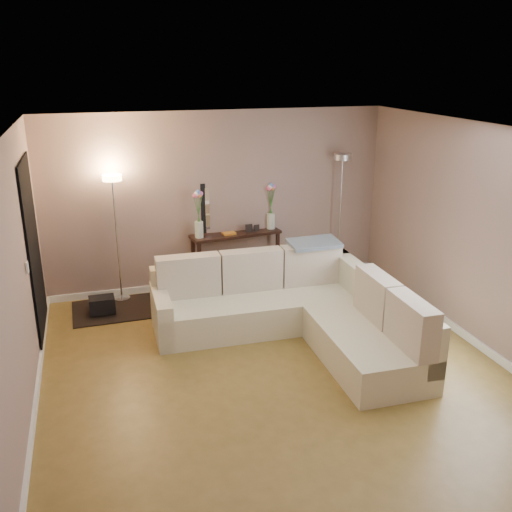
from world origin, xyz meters
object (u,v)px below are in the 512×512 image
object	(u,v)px
sectional_sofa	(296,309)
console_table	(231,257)
floor_lamp_lit	(115,213)
floor_lamp_unlit	(341,192)

from	to	relation	value
sectional_sofa	console_table	xyz separation A→B (m)	(-0.37, 1.83, 0.12)
floor_lamp_lit	floor_lamp_unlit	bearing A→B (deg)	-0.59
console_table	floor_lamp_lit	bearing A→B (deg)	-177.68
sectional_sofa	console_table	distance (m)	1.87
sectional_sofa	floor_lamp_unlit	xyz separation A→B (m)	(1.34, 1.73, 1.02)
console_table	floor_lamp_lit	distance (m)	1.82
floor_lamp_unlit	floor_lamp_lit	bearing A→B (deg)	179.41
console_table	floor_lamp_unlit	bearing A→B (deg)	-3.37
console_table	floor_lamp_unlit	size ratio (longest dim) A/B	0.71
sectional_sofa	floor_lamp_unlit	size ratio (longest dim) A/B	1.39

